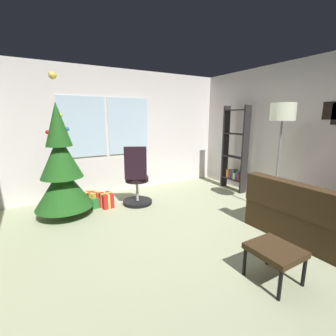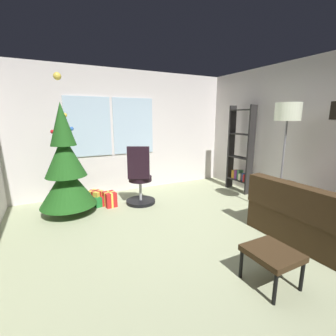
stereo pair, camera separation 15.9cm
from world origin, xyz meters
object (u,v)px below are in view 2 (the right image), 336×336
gift_box_gold (96,198)px  bookshelf (240,154)px  holiday_tree (66,170)px  office_chair (140,182)px  couch (334,224)px  floor_lamp (287,119)px  footstool (272,255)px  gift_box_red (110,199)px  gift_box_green (101,200)px

gift_box_gold → bookshelf: bookshelf is taller
holiday_tree → gift_box_gold: 0.85m
office_chair → holiday_tree: bearing=173.9°
couch → floor_lamp: floor_lamp is taller
gift_box_gold → office_chair: (0.77, -0.38, 0.31)m
footstool → floor_lamp: (1.57, 1.15, 1.30)m
bookshelf → floor_lamp: bearing=-105.1°
gift_box_red → gift_box_green: size_ratio=0.91×
footstool → gift_box_gold: 3.27m
gift_box_gold → office_chair: office_chair is taller
couch → floor_lamp: (0.23, 1.00, 1.33)m
holiday_tree → bookshelf: 3.57m
holiday_tree → bookshelf: size_ratio=1.23×
gift_box_green → bookshelf: bookshelf is taller
footstool → bookshelf: size_ratio=0.25×
gift_box_green → holiday_tree: bearing=-163.0°
couch → gift_box_green: couch is taller
office_chair → footstool: bearing=-82.1°
gift_box_green → floor_lamp: 3.56m
holiday_tree → gift_box_gold: holiday_tree is taller
footstool → office_chair: (-0.37, 2.68, 0.13)m
gift_box_green → floor_lamp: bearing=-35.0°
footstool → gift_box_red: 2.99m
holiday_tree → gift_box_red: size_ratio=8.28×
office_chair → gift_box_green: bearing=156.1°
gift_box_red → office_chair: bearing=-16.4°
footstool → floor_lamp: bearing=36.2°
holiday_tree → gift_box_gold: (0.49, 0.24, -0.65)m
holiday_tree → gift_box_red: (0.71, 0.03, -0.65)m
couch → bookshelf: size_ratio=0.91×
holiday_tree → gift_box_gold: bearing=26.5°
gift_box_gold → office_chair: 0.91m
gift_box_gold → floor_lamp: (2.71, -1.91, 1.48)m
floor_lamp → gift_box_green: bearing=145.0°
couch → footstool: bearing=-173.8°
footstool → gift_box_red: (-0.92, 2.84, -0.18)m
gift_box_red → bookshelf: (2.85, -0.36, 0.71)m
couch → gift_box_green: 3.73m
gift_box_red → gift_box_green: 0.21m
gift_box_gold → floor_lamp: 3.63m
couch → gift_box_red: (-2.26, 2.70, -0.15)m
gift_box_red → gift_box_green: gift_box_red is taller
gift_box_green → gift_box_red: bearing=-45.1°
bookshelf → floor_lamp: (-0.36, -1.34, 0.77)m
gift_box_red → gift_box_gold: bearing=135.5°
gift_box_red → gift_box_gold: same height
couch → gift_box_gold: (-2.48, 2.92, -0.15)m
gift_box_green → floor_lamp: (2.63, -1.84, 1.52)m
gift_box_green → bookshelf: (2.99, -0.51, 0.75)m
gift_box_gold → gift_box_red: bearing=-44.5°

